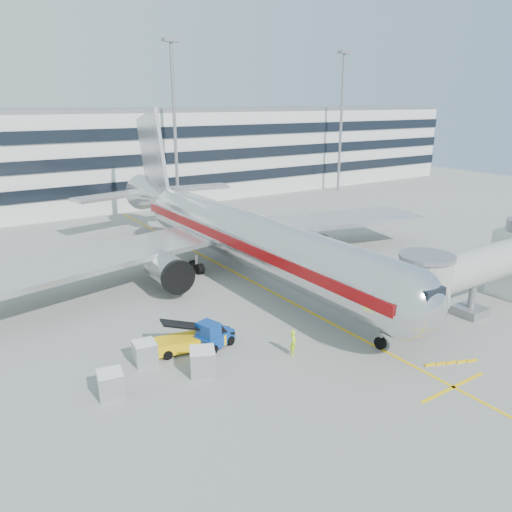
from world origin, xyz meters
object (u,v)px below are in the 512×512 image
cargo_container_front (203,361)px  ramp_worker (293,343)px  main_jet (234,233)px  cargo_container_right (145,352)px  cargo_container_left (111,384)px  baggage_tug (213,336)px  belt_loader (189,340)px

cargo_container_front → ramp_worker: ramp_worker is taller
main_jet → cargo_container_right: size_ratio=32.32×
main_jet → cargo_container_left: (-17.72, -14.92, -3.46)m
baggage_tug → cargo_container_left: 8.22m
cargo_container_left → main_jet: bearing=40.1°
cargo_container_right → cargo_container_front: cargo_container_front is taller
ramp_worker → baggage_tug: bearing=89.5°
belt_loader → ramp_worker: size_ratio=2.84×
cargo_container_right → cargo_container_front: (2.58, -3.32, 0.08)m
main_jet → cargo_container_right: 19.43m
main_jet → cargo_container_left: 23.42m
cargo_container_left → ramp_worker: (12.04, -2.10, 0.15)m
main_jet → cargo_container_right: bearing=-139.7°
baggage_tug → ramp_worker: baggage_tug is taller
cargo_container_left → belt_loader: bearing=22.1°
cargo_container_front → ramp_worker: (6.32, -1.33, 0.08)m
cargo_container_right → cargo_container_front: 4.20m
main_jet → belt_loader: 17.03m
cargo_container_front → belt_loader: bearing=77.5°
ramp_worker → cargo_container_right: bearing=107.1°
cargo_container_left → baggage_tug: bearing=13.9°
cargo_container_right → ramp_worker: 10.03m
belt_loader → baggage_tug: (1.50, -0.65, 0.18)m
cargo_container_right → ramp_worker: size_ratio=0.85×
main_jet → baggage_tug: main_jet is taller
cargo_container_left → cargo_container_right: (3.15, 2.54, -0.01)m
belt_loader → cargo_container_front: size_ratio=2.53×
cargo_container_front → cargo_container_right: bearing=127.8°
main_jet → ramp_worker: 18.24m
ramp_worker → main_jet: bearing=26.2°
cargo_container_front → cargo_container_left: bearing=172.3°
cargo_container_left → cargo_container_front: (5.72, -0.77, 0.07)m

